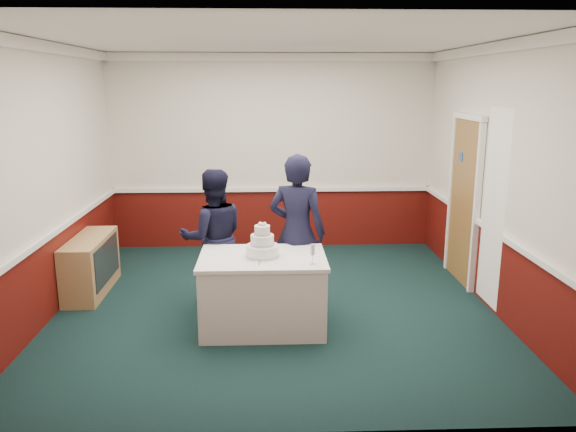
{
  "coord_description": "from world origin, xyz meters",
  "views": [
    {
      "loc": [
        -0.09,
        -6.2,
        2.55
      ],
      "look_at": [
        0.15,
        -0.1,
        1.1
      ],
      "focal_mm": 35.0,
      "sensor_mm": 36.0,
      "label": 1
    }
  ],
  "objects_px": {
    "champagne_flute": "(313,251)",
    "person_man": "(213,237)",
    "sideboard": "(91,265)",
    "person_woman": "(297,232)",
    "cake_knife": "(259,262)",
    "cake_table": "(263,291)",
    "wedding_cake": "(262,246)"
  },
  "relations": [
    {
      "from": "champagne_flute",
      "to": "person_man",
      "type": "relative_size",
      "value": 0.13
    },
    {
      "from": "sideboard",
      "to": "person_man",
      "type": "relative_size",
      "value": 0.75
    },
    {
      "from": "person_man",
      "to": "person_woman",
      "type": "xyz_separation_m",
      "value": [
        0.97,
        -0.17,
        0.1
      ]
    },
    {
      "from": "champagne_flute",
      "to": "cake_knife",
      "type": "bearing_deg",
      "value": 171.42
    },
    {
      "from": "cake_knife",
      "to": "person_man",
      "type": "height_order",
      "value": "person_man"
    },
    {
      "from": "cake_table",
      "to": "cake_knife",
      "type": "relative_size",
      "value": 6.0
    },
    {
      "from": "person_man",
      "to": "person_woman",
      "type": "bearing_deg",
      "value": 158.1
    },
    {
      "from": "cake_table",
      "to": "wedding_cake",
      "type": "relative_size",
      "value": 3.63
    },
    {
      "from": "sideboard",
      "to": "person_woman",
      "type": "distance_m",
      "value": 2.65
    },
    {
      "from": "cake_table",
      "to": "wedding_cake",
      "type": "xyz_separation_m",
      "value": [
        -0.0,
        0.0,
        0.5
      ]
    },
    {
      "from": "cake_knife",
      "to": "person_woman",
      "type": "xyz_separation_m",
      "value": [
        0.42,
        0.74,
        0.11
      ]
    },
    {
      "from": "cake_table",
      "to": "person_man",
      "type": "bearing_deg",
      "value": 129.02
    },
    {
      "from": "cake_table",
      "to": "person_woman",
      "type": "xyz_separation_m",
      "value": [
        0.39,
        0.54,
        0.5
      ]
    },
    {
      "from": "cake_table",
      "to": "sideboard",
      "type": "bearing_deg",
      "value": 152.36
    },
    {
      "from": "cake_knife",
      "to": "person_man",
      "type": "relative_size",
      "value": 0.14
    },
    {
      "from": "wedding_cake",
      "to": "person_man",
      "type": "distance_m",
      "value": 0.92
    },
    {
      "from": "cake_knife",
      "to": "sideboard",
      "type": "bearing_deg",
      "value": 150.41
    },
    {
      "from": "wedding_cake",
      "to": "person_man",
      "type": "height_order",
      "value": "person_man"
    },
    {
      "from": "sideboard",
      "to": "cake_table",
      "type": "xyz_separation_m",
      "value": [
        2.14,
        -1.12,
        0.05
      ]
    },
    {
      "from": "person_man",
      "to": "person_woman",
      "type": "height_order",
      "value": "person_woman"
    },
    {
      "from": "cake_knife",
      "to": "champagne_flute",
      "type": "bearing_deg",
      "value": -6.13
    },
    {
      "from": "cake_table",
      "to": "person_man",
      "type": "distance_m",
      "value": 1.0
    },
    {
      "from": "cake_knife",
      "to": "champagne_flute",
      "type": "distance_m",
      "value": 0.55
    },
    {
      "from": "sideboard",
      "to": "cake_knife",
      "type": "distance_m",
      "value": 2.53
    },
    {
      "from": "sideboard",
      "to": "person_woman",
      "type": "bearing_deg",
      "value": -12.89
    },
    {
      "from": "champagne_flute",
      "to": "wedding_cake",
      "type": "bearing_deg",
      "value": 150.75
    },
    {
      "from": "sideboard",
      "to": "wedding_cake",
      "type": "relative_size",
      "value": 3.3
    },
    {
      "from": "champagne_flute",
      "to": "person_woman",
      "type": "xyz_separation_m",
      "value": [
        -0.11,
        0.82,
        -0.03
      ]
    },
    {
      "from": "cake_table",
      "to": "person_woman",
      "type": "bearing_deg",
      "value": 54.11
    },
    {
      "from": "champagne_flute",
      "to": "person_woman",
      "type": "distance_m",
      "value": 0.83
    },
    {
      "from": "wedding_cake",
      "to": "person_woman",
      "type": "relative_size",
      "value": 0.2
    },
    {
      "from": "wedding_cake",
      "to": "champagne_flute",
      "type": "bearing_deg",
      "value": -29.25
    }
  ]
}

